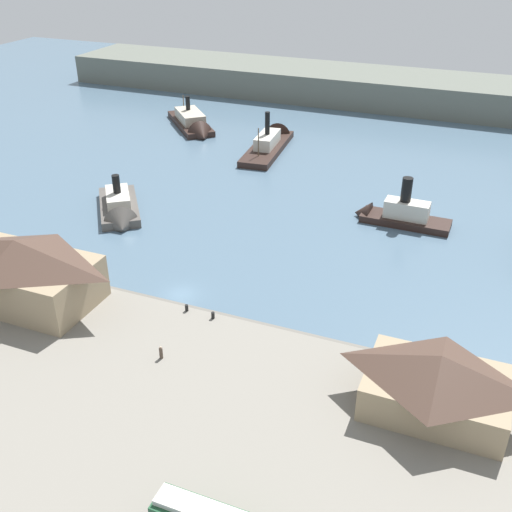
{
  "coord_description": "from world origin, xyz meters",
  "views": [
    {
      "loc": [
        36.42,
        -61.72,
        45.95
      ],
      "look_at": [
        6.92,
        10.76,
        2.0
      ],
      "focal_mm": 42.38,
      "sensor_mm": 36.0,
      "label": 1
    }
  ],
  "objects_px": {
    "pedestrian_near_east_shed": "(161,353)",
    "ferry_moored_east": "(194,125)",
    "ferry_shed_west_terminal": "(20,270)",
    "ferry_approaching_east": "(395,214)",
    "ferry_moored_west": "(272,141)",
    "mooring_post_east": "(213,315)",
    "ferry_departing_north": "(120,210)",
    "ferry_shed_east_terminal": "(437,382)",
    "mooring_post_center_east": "(187,308)"
  },
  "relations": [
    {
      "from": "mooring_post_east",
      "to": "ferry_moored_west",
      "type": "bearing_deg",
      "value": 104.77
    },
    {
      "from": "ferry_shed_west_terminal",
      "to": "ferry_moored_east",
      "type": "bearing_deg",
      "value": 100.93
    },
    {
      "from": "ferry_moored_east",
      "to": "ferry_approaching_east",
      "type": "bearing_deg",
      "value": -30.82
    },
    {
      "from": "ferry_shed_west_terminal",
      "to": "mooring_post_east",
      "type": "distance_m",
      "value": 26.13
    },
    {
      "from": "ferry_moored_east",
      "to": "ferry_moored_west",
      "type": "distance_m",
      "value": 22.65
    },
    {
      "from": "ferry_approaching_east",
      "to": "ferry_moored_east",
      "type": "xyz_separation_m",
      "value": [
        -56.13,
        33.49,
        -0.32
      ]
    },
    {
      "from": "pedestrian_near_east_shed",
      "to": "mooring_post_center_east",
      "type": "distance_m",
      "value": 9.88
    },
    {
      "from": "ferry_approaching_east",
      "to": "ferry_departing_north",
      "type": "bearing_deg",
      "value": -160.68
    },
    {
      "from": "ferry_shed_east_terminal",
      "to": "pedestrian_near_east_shed",
      "type": "height_order",
      "value": "ferry_shed_east_terminal"
    },
    {
      "from": "ferry_shed_west_terminal",
      "to": "ferry_moored_east",
      "type": "distance_m",
      "value": 79.6
    },
    {
      "from": "mooring_post_center_east",
      "to": "ferry_approaching_east",
      "type": "relative_size",
      "value": 0.05
    },
    {
      "from": "pedestrian_near_east_shed",
      "to": "ferry_departing_north",
      "type": "xyz_separation_m",
      "value": [
        -27.3,
        32.8,
        -0.77
      ]
    },
    {
      "from": "ferry_shed_west_terminal",
      "to": "ferry_approaching_east",
      "type": "height_order",
      "value": "ferry_shed_west_terminal"
    },
    {
      "from": "ferry_departing_north",
      "to": "pedestrian_near_east_shed",
      "type": "bearing_deg",
      "value": -50.23
    },
    {
      "from": "ferry_shed_east_terminal",
      "to": "pedestrian_near_east_shed",
      "type": "distance_m",
      "value": 30.7
    },
    {
      "from": "ferry_shed_west_terminal",
      "to": "ferry_approaching_east",
      "type": "bearing_deg",
      "value": 47.33
    },
    {
      "from": "mooring_post_east",
      "to": "ferry_approaching_east",
      "type": "relative_size",
      "value": 0.05
    },
    {
      "from": "mooring_post_east",
      "to": "ferry_approaching_east",
      "type": "bearing_deg",
      "value": 68.0
    },
    {
      "from": "ferry_moored_east",
      "to": "ferry_shed_west_terminal",
      "type": "bearing_deg",
      "value": -79.07
    },
    {
      "from": "pedestrian_near_east_shed",
      "to": "ferry_moored_east",
      "type": "height_order",
      "value": "ferry_moored_east"
    },
    {
      "from": "mooring_post_center_east",
      "to": "ferry_moored_east",
      "type": "distance_m",
      "value": 81.06
    },
    {
      "from": "ferry_shed_east_terminal",
      "to": "pedestrian_near_east_shed",
      "type": "relative_size",
      "value": 8.61
    },
    {
      "from": "pedestrian_near_east_shed",
      "to": "mooring_post_center_east",
      "type": "height_order",
      "value": "pedestrian_near_east_shed"
    },
    {
      "from": "ferry_departing_north",
      "to": "ferry_moored_east",
      "type": "bearing_deg",
      "value": 102.48
    },
    {
      "from": "ferry_shed_west_terminal",
      "to": "ferry_departing_north",
      "type": "height_order",
      "value": "ferry_shed_west_terminal"
    },
    {
      "from": "ferry_shed_east_terminal",
      "to": "ferry_departing_north",
      "type": "xyz_separation_m",
      "value": [
        -57.67,
        29.17,
        -3.45
      ]
    },
    {
      "from": "ferry_moored_west",
      "to": "ferry_shed_east_terminal",
      "type": "bearing_deg",
      "value": -58.07
    },
    {
      "from": "ferry_approaching_east",
      "to": "mooring_post_east",
      "type": "bearing_deg",
      "value": -112.0
    },
    {
      "from": "ferry_shed_west_terminal",
      "to": "pedestrian_near_east_shed",
      "type": "distance_m",
      "value": 23.81
    },
    {
      "from": "ferry_approaching_east",
      "to": "ferry_moored_west",
      "type": "height_order",
      "value": "ferry_moored_west"
    },
    {
      "from": "ferry_approaching_east",
      "to": "ferry_departing_north",
      "type": "height_order",
      "value": "ferry_approaching_east"
    },
    {
      "from": "mooring_post_center_east",
      "to": "ferry_moored_west",
      "type": "xyz_separation_m",
      "value": [
        -14.15,
        68.25,
        -0.48
      ]
    },
    {
      "from": "ferry_departing_north",
      "to": "ferry_moored_west",
      "type": "height_order",
      "value": "ferry_moored_west"
    },
    {
      "from": "ferry_shed_west_terminal",
      "to": "ferry_moored_east",
      "type": "xyz_separation_m",
      "value": [
        -15.07,
        78.03,
        -4.44
      ]
    },
    {
      "from": "mooring_post_east",
      "to": "ferry_moored_west",
      "type": "distance_m",
      "value": 70.82
    },
    {
      "from": "mooring_post_east",
      "to": "ferry_moored_east",
      "type": "relative_size",
      "value": 0.04
    },
    {
      "from": "ferry_shed_west_terminal",
      "to": "ferry_approaching_east",
      "type": "xyz_separation_m",
      "value": [
        41.06,
        44.55,
        -4.12
      ]
    },
    {
      "from": "ferry_shed_east_terminal",
      "to": "ferry_approaching_east",
      "type": "height_order",
      "value": "ferry_approaching_east"
    },
    {
      "from": "ferry_approaching_east",
      "to": "ferry_moored_west",
      "type": "bearing_deg",
      "value": 139.13
    },
    {
      "from": "ferry_shed_west_terminal",
      "to": "ferry_moored_east",
      "type": "height_order",
      "value": "ferry_shed_west_terminal"
    },
    {
      "from": "mooring_post_center_east",
      "to": "ferry_approaching_east",
      "type": "height_order",
      "value": "ferry_approaching_east"
    },
    {
      "from": "ferry_shed_east_terminal",
      "to": "mooring_post_center_east",
      "type": "xyz_separation_m",
      "value": [
        -32.18,
        6.08,
        -3.0
      ]
    },
    {
      "from": "mooring_post_center_east",
      "to": "ferry_moored_west",
      "type": "distance_m",
      "value": 69.7
    },
    {
      "from": "ferry_moored_west",
      "to": "ferry_shed_west_terminal",
      "type": "bearing_deg",
      "value": -95.56
    },
    {
      "from": "mooring_post_east",
      "to": "mooring_post_center_east",
      "type": "xyz_separation_m",
      "value": [
        -3.9,
        0.22,
        0.0
      ]
    },
    {
      "from": "ferry_approaching_east",
      "to": "ferry_shed_west_terminal",
      "type": "bearing_deg",
      "value": -132.67
    },
    {
      "from": "ferry_shed_east_terminal",
      "to": "ferry_moored_east",
      "type": "bearing_deg",
      "value": 131.14
    },
    {
      "from": "ferry_shed_east_terminal",
      "to": "mooring_post_east",
      "type": "xyz_separation_m",
      "value": [
        -28.28,
        5.86,
        -3.0
      ]
    },
    {
      "from": "ferry_shed_west_terminal",
      "to": "ferry_departing_north",
      "type": "xyz_separation_m",
      "value": [
        -4.15,
        28.7,
        -4.51
      ]
    },
    {
      "from": "mooring_post_east",
      "to": "mooring_post_center_east",
      "type": "bearing_deg",
      "value": 176.71
    }
  ]
}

